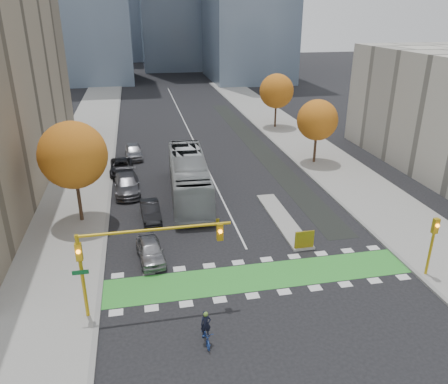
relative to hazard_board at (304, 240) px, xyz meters
name	(u,v)px	position (x,y,z in m)	size (l,w,h in m)	color
ground	(267,290)	(-4.00, -4.20, -0.80)	(300.00, 300.00, 0.00)	black
sidewalk_west	(74,186)	(-17.50, 15.80, -0.73)	(7.00, 120.00, 0.15)	gray
sidewalk_east	(334,167)	(9.50, 15.80, -0.73)	(7.00, 120.00, 0.15)	gray
curb_west	(111,183)	(-14.00, 15.80, -0.73)	(0.30, 120.00, 0.16)	gray
curb_east	(303,169)	(6.00, 15.80, -0.73)	(0.30, 120.00, 0.16)	gray
bike_crossing	(260,276)	(-4.00, -2.70, -0.79)	(20.00, 3.00, 0.01)	green
centre_line	(188,128)	(-4.00, 35.80, -0.80)	(0.15, 70.00, 0.01)	silver
bike_lane_paint	(256,145)	(3.50, 25.80, -0.80)	(2.50, 50.00, 0.01)	black
median_island	(282,219)	(0.00, 4.80, -0.72)	(1.60, 10.00, 0.16)	gray
hazard_board	(304,240)	(0.00, 0.00, 0.00)	(1.40, 0.12, 1.30)	yellow
tree_west	(73,155)	(-16.00, 7.80, 4.82)	(5.20, 5.20, 8.22)	#332114
tree_east_near	(317,120)	(8.00, 17.80, 4.06)	(4.40, 4.40, 7.08)	#332114
tree_east_far	(277,91)	(8.50, 33.80, 4.44)	(4.80, 4.80, 7.65)	#332114
traffic_signal_west	(129,250)	(-11.93, -4.71, 3.23)	(8.53, 0.56, 5.20)	#BF9914
traffic_signal_east	(433,238)	(6.50, -4.71, 1.93)	(0.35, 0.43, 4.10)	#BF9914
cyclist	(206,333)	(-8.36, -7.98, -0.16)	(0.68, 1.70, 1.92)	navy
bus	(189,177)	(-6.82, 11.16, 1.09)	(3.17, 13.55, 3.78)	#969B9D
parked_car_a	(150,250)	(-10.79, 0.80, -0.09)	(1.68, 4.18, 1.43)	gray
parked_car_b	(151,211)	(-10.50, 7.19, -0.12)	(1.45, 4.15, 1.37)	black
parked_car_c	(127,184)	(-12.39, 13.20, 0.02)	(2.29, 5.64, 1.64)	#4E4D53
parked_car_d	(121,167)	(-13.00, 18.62, -0.10)	(2.34, 5.06, 1.41)	black
parked_car_e	(134,151)	(-11.70, 23.62, 0.01)	(1.91, 4.75, 1.62)	#97969B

